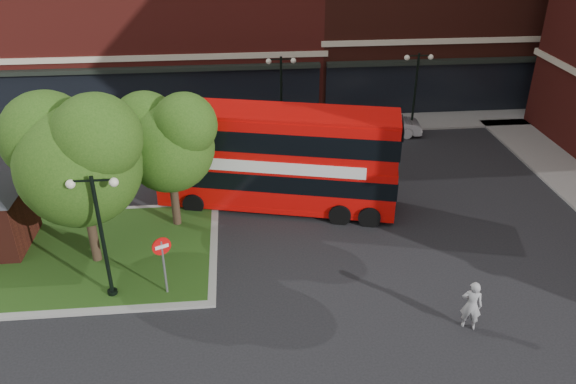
{
  "coord_description": "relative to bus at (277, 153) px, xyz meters",
  "views": [
    {
      "loc": [
        -0.63,
        -16.79,
        13.33
      ],
      "look_at": [
        1.39,
        4.02,
        2.0
      ],
      "focal_mm": 35.0,
      "sensor_mm": 36.0,
      "label": 1
    }
  ],
  "objects": [
    {
      "name": "lamp_far_right",
      "position": [
        8.9,
        8.05,
        0.08
      ],
      "size": [
        1.72,
        0.36,
        5.0
      ],
      "color": "black",
      "rests_on": "ground"
    },
    {
      "name": "car_white",
      "position": [
        7.32,
        8.05,
        -2.05
      ],
      "size": [
        4.33,
        1.86,
        1.39
      ],
      "primitive_type": "imported",
      "rotation": [
        0.0,
        0.0,
        1.48
      ],
      "color": "silver",
      "rests_on": "ground"
    },
    {
      "name": "lamp_island",
      "position": [
        -6.6,
        -6.25,
        0.08
      ],
      "size": [
        1.72,
        0.36,
        5.0
      ],
      "color": "black",
      "rests_on": "ground"
    },
    {
      "name": "ground",
      "position": [
        -1.1,
        -6.45,
        -2.74
      ],
      "size": [
        120.0,
        120.0,
        0.0
      ],
      "primitive_type": "plane",
      "color": "black",
      "rests_on": "ground"
    },
    {
      "name": "car_silver",
      "position": [
        -5.82,
        8.3,
        -2.1
      ],
      "size": [
        3.85,
        1.74,
        1.28
      ],
      "primitive_type": "imported",
      "rotation": [
        0.0,
        0.0,
        1.63
      ],
      "color": "#AFB1B6",
      "rests_on": "ground"
    },
    {
      "name": "no_entry_sign",
      "position": [
        -4.6,
        -6.34,
        -0.95
      ],
      "size": [
        0.66,
        0.34,
        2.52
      ],
      "rotation": [
        0.0,
        0.0,
        0.42
      ],
      "color": "slate",
      "rests_on": "ground"
    },
    {
      "name": "lamp_far_left",
      "position": [
        0.9,
        8.05,
        0.08
      ],
      "size": [
        1.72,
        0.36,
        5.0
      ],
      "color": "black",
      "rests_on": "ground"
    },
    {
      "name": "pavement_far",
      "position": [
        -1.1,
        10.05,
        -2.68
      ],
      "size": [
        44.0,
        3.0,
        0.12
      ],
      "primitive_type": "cube",
      "color": "slate",
      "rests_on": "ground"
    },
    {
      "name": "traffic_island",
      "position": [
        -9.1,
        -3.45,
        -2.68
      ],
      "size": [
        12.6,
        7.6,
        0.15
      ],
      "color": "gray",
      "rests_on": "ground"
    },
    {
      "name": "bus",
      "position": [
        0.0,
        0.0,
        0.0
      ],
      "size": [
        11.22,
        5.08,
        4.18
      ],
      "rotation": [
        0.0,
        0.0,
        -0.25
      ],
      "color": "red",
      "rests_on": "ground"
    },
    {
      "name": "tree_island_west",
      "position": [
        -7.7,
        -3.87,
        2.05
      ],
      "size": [
        5.4,
        4.71,
        7.21
      ],
      "color": "#2D2116",
      "rests_on": "ground"
    },
    {
      "name": "woman",
      "position": [
        5.87,
        -9.09,
        -1.79
      ],
      "size": [
        0.82,
        0.69,
        1.9
      ],
      "primitive_type": "imported",
      "rotation": [
        0.0,
        0.0,
        2.73
      ],
      "color": "gray",
      "rests_on": "ground"
    },
    {
      "name": "tree_island_east",
      "position": [
        -4.68,
        -1.39,
        1.5
      ],
      "size": [
        4.46,
        3.9,
        6.29
      ],
      "color": "#2D2116",
      "rests_on": "ground"
    }
  ]
}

